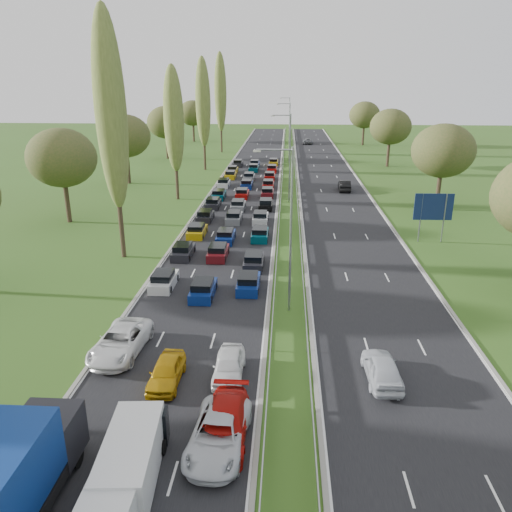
# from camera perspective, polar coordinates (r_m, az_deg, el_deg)

# --- Properties ---
(ground) EXTENTS (260.00, 260.00, 0.00)m
(ground) POSITION_cam_1_polar(r_m,az_deg,el_deg) (72.61, 3.78, 6.52)
(ground) COLOR #335219
(ground) RESTS_ON ground
(near_carriageway) EXTENTS (10.50, 215.00, 0.04)m
(near_carriageway) POSITION_cam_1_polar(r_m,az_deg,el_deg) (75.32, -1.40, 7.03)
(near_carriageway) COLOR black
(near_carriageway) RESTS_ON ground
(far_carriageway) EXTENTS (10.50, 215.00, 0.04)m
(far_carriageway) POSITION_cam_1_polar(r_m,az_deg,el_deg) (75.39, 8.95, 6.81)
(far_carriageway) COLOR black
(far_carriageway) RESTS_ON ground
(central_reservation) EXTENTS (2.36, 215.00, 0.32)m
(central_reservation) POSITION_cam_1_polar(r_m,az_deg,el_deg) (74.93, 3.79, 7.36)
(central_reservation) COLOR gray
(central_reservation) RESTS_ON ground
(lamp_columns) EXTENTS (0.18, 140.18, 12.00)m
(lamp_columns) POSITION_cam_1_polar(r_m,az_deg,el_deg) (69.53, 3.89, 10.98)
(lamp_columns) COLOR gray
(lamp_columns) RESTS_ON ground
(poplar_row) EXTENTS (2.80, 127.80, 22.44)m
(poplar_row) POSITION_cam_1_polar(r_m,az_deg,el_deg) (61.11, -11.71, 15.50)
(poplar_row) COLOR #2D2116
(poplar_row) RESTS_ON ground
(woodland_left) EXTENTS (8.00, 166.00, 11.10)m
(woodland_left) POSITION_cam_1_polar(r_m,az_deg,el_deg) (60.06, -22.63, 9.84)
(woodland_left) COLOR #2D2116
(woodland_left) RESTS_ON ground
(woodland_right) EXTENTS (8.00, 153.00, 11.10)m
(woodland_right) POSITION_cam_1_polar(r_m,az_deg,el_deg) (61.38, 22.77, 10.00)
(woodland_right) COLOR #2D2116
(woodland_right) RESTS_ON ground
(traffic_queue_fill) EXTENTS (9.12, 69.17, 0.80)m
(traffic_queue_fill) POSITION_cam_1_polar(r_m,az_deg,el_deg) (70.34, -1.73, 6.50)
(traffic_queue_fill) COLOR silver
(traffic_queue_fill) RESTS_ON ground
(near_car_2) EXTENTS (3.05, 5.96, 1.61)m
(near_car_2) POSITION_cam_1_polar(r_m,az_deg,el_deg) (32.59, -15.22, -9.41)
(near_car_2) COLOR silver
(near_car_2) RESTS_ON near_carriageway
(near_car_8) EXTENTS (1.69, 4.15, 1.41)m
(near_car_8) POSITION_cam_1_polar(r_m,az_deg,el_deg) (29.18, -10.20, -12.87)
(near_car_8) COLOR #B4860C
(near_car_8) RESTS_ON near_carriageway
(near_car_10) EXTENTS (2.88, 5.60, 1.51)m
(near_car_10) POSITION_cam_1_polar(r_m,az_deg,el_deg) (24.46, -4.32, -19.64)
(near_car_10) COLOR silver
(near_car_10) RESTS_ON near_carriageway
(near_car_11) EXTENTS (2.21, 5.34, 1.54)m
(near_car_11) POSITION_cam_1_polar(r_m,az_deg,el_deg) (25.00, -3.53, -18.59)
(near_car_11) COLOR #AD0F0A
(near_car_11) RESTS_ON near_carriageway
(near_car_12) EXTENTS (1.73, 4.25, 1.44)m
(near_car_12) POSITION_cam_1_polar(r_m,az_deg,el_deg) (29.30, -3.12, -12.38)
(near_car_12) COLOR silver
(near_car_12) RESTS_ON near_carriageway
(far_car_0) EXTENTS (1.95, 4.57, 1.54)m
(far_car_0) POSITION_cam_1_polar(r_m,az_deg,el_deg) (29.78, 14.22, -12.33)
(far_car_0) COLOR silver
(far_car_0) RESTS_ON far_carriageway
(far_car_1) EXTENTS (1.84, 4.93, 1.61)m
(far_car_1) POSITION_cam_1_polar(r_m,az_deg,el_deg) (79.03, 10.06, 7.94)
(far_car_1) COLOR black
(far_car_1) RESTS_ON far_carriageway
(far_car_2) EXTENTS (2.83, 5.61, 1.52)m
(far_car_2) POSITION_cam_1_polar(r_m,az_deg,el_deg) (138.30, 5.95, 12.94)
(far_car_2) COLOR slate
(far_car_2) RESTS_ON far_carriageway
(blue_lorry) EXTENTS (2.56, 9.23, 3.90)m
(blue_lorry) POSITION_cam_1_polar(r_m,az_deg,el_deg) (22.11, -27.01, -22.90)
(blue_lorry) COLOR black
(blue_lorry) RESTS_ON near_carriageway
(white_van_rear) EXTENTS (2.09, 5.32, 2.14)m
(white_van_rear) POSITION_cam_1_polar(r_m,az_deg,el_deg) (23.43, -13.91, -21.29)
(white_van_rear) COLOR silver
(white_van_rear) RESTS_ON near_carriageway
(direction_sign) EXTENTS (4.00, 0.19, 5.20)m
(direction_sign) POSITION_cam_1_polar(r_m,az_deg,el_deg) (55.12, 19.61, 5.08)
(direction_sign) COLOR gray
(direction_sign) RESTS_ON ground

